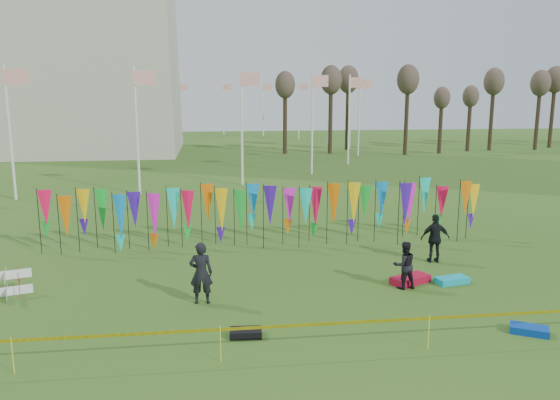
{
  "coord_description": "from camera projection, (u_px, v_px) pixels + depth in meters",
  "views": [
    {
      "loc": [
        -2.22,
        -14.31,
        6.33
      ],
      "look_at": [
        0.39,
        6.0,
        2.33
      ],
      "focal_mm": 35.0,
      "sensor_mm": 36.0,
      "label": 1
    }
  ],
  "objects": [
    {
      "name": "ground",
      "position": [
        293.0,
        321.0,
        15.42
      ],
      "size": [
        160.0,
        160.0,
        0.0
      ],
      "primitive_type": "plane",
      "color": "#2C5217",
      "rests_on": "ground"
    },
    {
      "name": "flagpole_ring",
      "position": [
        101.0,
        115.0,
        59.62
      ],
      "size": [
        57.4,
        56.16,
        8.0
      ],
      "color": "silver",
      "rests_on": "ground"
    },
    {
      "name": "banner_row",
      "position": [
        271.0,
        207.0,
        22.93
      ],
      "size": [
        18.64,
        0.64,
        2.53
      ],
      "color": "black",
      "rests_on": "ground"
    },
    {
      "name": "caution_tape_near",
      "position": [
        298.0,
        327.0,
        13.2
      ],
      "size": [
        26.0,
        0.02,
        0.9
      ],
      "color": "#E3D004",
      "rests_on": "ground"
    },
    {
      "name": "tree_line",
      "position": [
        516.0,
        95.0,
        61.07
      ],
      "size": [
        53.92,
        1.92,
        7.84
      ],
      "color": "#382B1C",
      "rests_on": "ground"
    },
    {
      "name": "box_kite",
      "position": [
        6.0,
        284.0,
        17.24
      ],
      "size": [
        0.77,
        0.77,
        0.86
      ],
      "rotation": [
        0.0,
        0.0,
        0.3
      ],
      "color": "red",
      "rests_on": "ground"
    },
    {
      "name": "person_left",
      "position": [
        201.0,
        273.0,
        16.6
      ],
      "size": [
        0.73,
        0.55,
        1.93
      ],
      "primitive_type": "imported",
      "rotation": [
        0.0,
        0.0,
        3.09
      ],
      "color": "black",
      "rests_on": "ground"
    },
    {
      "name": "person_mid",
      "position": [
        404.0,
        265.0,
        17.91
      ],
      "size": [
        0.81,
        0.55,
        1.59
      ],
      "primitive_type": "imported",
      "rotation": [
        0.0,
        0.0,
        3.23
      ],
      "color": "black",
      "rests_on": "ground"
    },
    {
      "name": "person_right",
      "position": [
        435.0,
        238.0,
        20.67
      ],
      "size": [
        1.15,
        0.73,
        1.87
      ],
      "primitive_type": "imported",
      "rotation": [
        0.0,
        0.0,
        3.04
      ],
      "color": "black",
      "rests_on": "ground"
    },
    {
      "name": "kite_bag_blue",
      "position": [
        529.0,
        330.0,
        14.63
      ],
      "size": [
        1.09,
        0.91,
        0.2
      ],
      "primitive_type": "cube",
      "rotation": [
        0.0,
        0.0,
        -0.52
      ],
      "color": "#0A3EB1",
      "rests_on": "ground"
    },
    {
      "name": "kite_bag_red",
      "position": [
        410.0,
        280.0,
        18.52
      ],
      "size": [
        1.5,
        1.16,
        0.25
      ],
      "primitive_type": "cube",
      "rotation": [
        0.0,
        0.0,
        0.45
      ],
      "color": "#B60C2B",
      "rests_on": "ground"
    },
    {
      "name": "kite_bag_black",
      "position": [
        246.0,
        333.0,
        14.46
      ],
      "size": [
        0.87,
        0.54,
        0.2
      ],
      "primitive_type": "cube",
      "rotation": [
        0.0,
        0.0,
        -0.06
      ],
      "color": "black",
      "rests_on": "ground"
    },
    {
      "name": "kite_bag_teal",
      "position": [
        452.0,
        280.0,
        18.5
      ],
      "size": [
        1.2,
        0.76,
        0.21
      ],
      "primitive_type": "cube",
      "rotation": [
        0.0,
        0.0,
        0.22
      ],
      "color": "#0EAFC5",
      "rests_on": "ground"
    }
  ]
}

